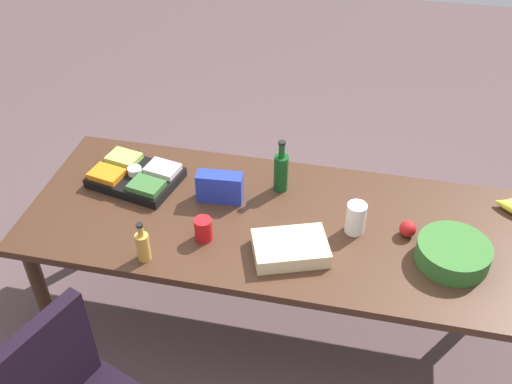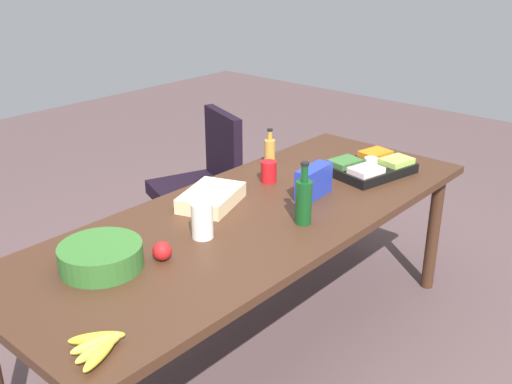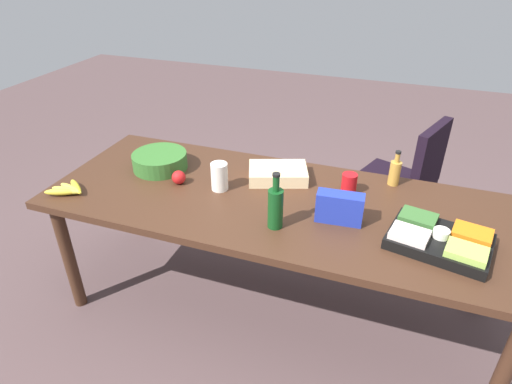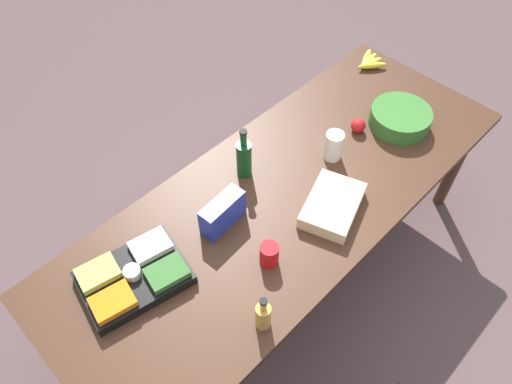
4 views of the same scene
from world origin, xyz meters
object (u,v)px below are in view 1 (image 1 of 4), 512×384
sheet_cake (290,248)px  veggie_tray (136,176)px  dressing_bottle (143,246)px  chip_bag_blue (220,187)px  apple_red (408,229)px  mayo_jar (356,219)px  red_solo_cup (203,229)px  salad_bowl (453,253)px  wine_bottle (281,171)px  conference_table (283,232)px

sheet_cake → veggie_tray: bearing=158.0°
dressing_bottle → chip_bag_blue: (0.22, 0.46, -0.00)m
apple_red → dressing_bottle: dressing_bottle is taller
veggie_tray → dressing_bottle: size_ratio=2.38×
apple_red → chip_bag_blue: chip_bag_blue is taller
dressing_bottle → chip_bag_blue: size_ratio=0.90×
mayo_jar → red_solo_cup: bearing=-163.9°
red_solo_cup → sheet_cake: (0.40, -0.02, -0.02)m
apple_red → sheet_cake: 0.55m
salad_bowl → chip_bag_blue: (-1.08, 0.19, 0.03)m
dressing_bottle → chip_bag_blue: dressing_bottle is taller
apple_red → veggie_tray: size_ratio=0.16×
red_solo_cup → salad_bowl: size_ratio=0.35×
dressing_bottle → wine_bottle: bearing=50.9°
apple_red → sheet_cake: (-0.50, -0.23, -0.00)m
mayo_jar → chip_bag_blue: bearing=172.0°
apple_red → wine_bottle: wine_bottle is taller
apple_red → salad_bowl: size_ratio=0.24×
dressing_bottle → salad_bowl: dressing_bottle is taller
conference_table → veggie_tray: bearing=170.4°
mayo_jar → sheet_cake: mayo_jar is taller
veggie_tray → wine_bottle: size_ratio=1.68×
dressing_bottle → chip_bag_blue: bearing=64.6°
wine_bottle → veggie_tray: bearing=-172.2°
red_solo_cup → conference_table: bearing=30.6°
red_solo_cup → sheet_cake: size_ratio=0.34×
apple_red → salad_bowl: salad_bowl is taller
conference_table → mayo_jar: size_ratio=15.97×
red_solo_cup → veggie_tray: size_ratio=0.23×
salad_bowl → sheet_cake: (-0.69, -0.11, -0.01)m
veggie_tray → dressing_bottle: (0.23, -0.50, 0.04)m
red_solo_cup → wine_bottle: (0.27, 0.43, 0.05)m
conference_table → wine_bottle: 0.30m
dressing_bottle → mayo_jar: bearing=22.7°
wine_bottle → dressing_bottle: bearing=-129.1°
dressing_bottle → red_solo_cup: bearing=39.0°
apple_red → red_solo_cup: (-0.89, -0.22, 0.02)m
sheet_cake → dressing_bottle: bearing=-165.5°
salad_bowl → dressing_bottle: bearing=-168.5°
veggie_tray → mayo_jar: bearing=-7.0°
salad_bowl → veggie_tray: bearing=171.2°
apple_red → dressing_bottle: (-1.11, -0.39, 0.04)m
red_solo_cup → mayo_jar: bearing=16.1°
red_solo_cup → wine_bottle: 0.51m
veggie_tray → sheet_cake: (0.85, -0.34, -0.00)m
dressing_bottle → sheet_cake: (0.61, 0.16, -0.04)m
dressing_bottle → conference_table: bearing=34.1°
apple_red → mayo_jar: bearing=-173.9°
apple_red → chip_bag_blue: (-0.89, 0.07, 0.04)m
veggie_tray → salad_bowl: size_ratio=1.50×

